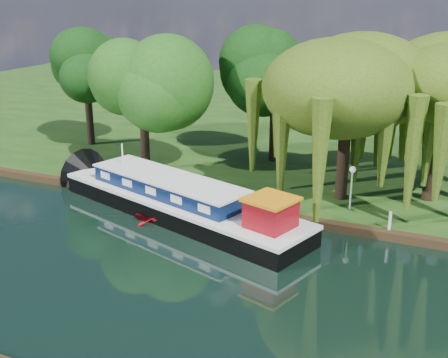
% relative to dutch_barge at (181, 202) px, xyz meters
% --- Properties ---
extents(ground, '(120.00, 120.00, 0.00)m').
position_rel_dutch_barge_xyz_m(ground, '(8.33, -6.60, -0.88)').
color(ground, black).
extents(far_bank, '(120.00, 52.00, 0.45)m').
position_rel_dutch_barge_xyz_m(far_bank, '(8.33, 27.40, -0.65)').
color(far_bank, '#173B10').
rests_on(far_bank, ground).
extents(dutch_barge, '(17.13, 8.68, 3.54)m').
position_rel_dutch_barge_xyz_m(dutch_barge, '(0.00, 0.00, 0.00)').
color(dutch_barge, black).
rests_on(dutch_barge, ground).
extents(red_dinghy, '(3.59, 2.71, 0.70)m').
position_rel_dutch_barge_xyz_m(red_dinghy, '(-0.51, -0.99, -0.88)').
color(red_dinghy, maroon).
rests_on(red_dinghy, ground).
extents(willow_left, '(7.70, 7.70, 9.23)m').
position_rel_dutch_barge_xyz_m(willow_left, '(7.95, 5.43, 6.28)').
color(willow_left, black).
rests_on(willow_left, far_bank).
extents(willow_right, '(7.26, 7.26, 8.84)m').
position_rel_dutch_barge_xyz_m(willow_right, '(12.78, 7.32, 6.02)').
color(willow_right, black).
rests_on(willow_right, far_bank).
extents(tree_far_left, '(5.52, 5.52, 8.89)m').
position_rel_dutch_barge_xyz_m(tree_far_left, '(-5.72, 5.52, 5.65)').
color(tree_far_left, black).
rests_on(tree_far_left, far_bank).
extents(tree_far_back, '(4.94, 4.94, 8.30)m').
position_rel_dutch_barge_xyz_m(tree_far_back, '(-13.40, 9.63, 5.37)').
color(tree_far_back, black).
rests_on(tree_far_back, far_bank).
extents(tree_far_mid, '(5.38, 5.38, 8.81)m').
position_rel_dutch_barge_xyz_m(tree_far_mid, '(1.64, 11.22, 5.64)').
color(tree_far_mid, black).
rests_on(tree_far_mid, far_bank).
extents(lamppost, '(0.36, 0.36, 2.56)m').
position_rel_dutch_barge_xyz_m(lamppost, '(8.83, 3.90, 1.54)').
color(lamppost, silver).
rests_on(lamppost, far_bank).
extents(mooring_posts, '(19.16, 0.16, 1.00)m').
position_rel_dutch_barge_xyz_m(mooring_posts, '(7.83, 1.80, 0.07)').
color(mooring_posts, silver).
rests_on(mooring_posts, far_bank).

